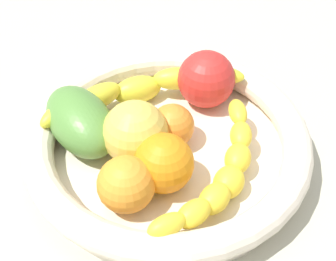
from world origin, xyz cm
name	(u,v)px	position (x,y,z in cm)	size (l,w,h in cm)	color
kitchen_counter	(168,166)	(0.00, 0.00, 1.50)	(120.00, 120.00, 3.00)	#B0AD96
fruit_bowl	(168,143)	(0.00, 0.00, 5.70)	(33.74, 33.74, 5.23)	beige
banana_draped_left	(222,174)	(7.74, 3.47, 7.19)	(16.00, 17.05, 4.38)	yellow
banana_draped_right	(140,89)	(-8.65, -0.93, 7.53)	(8.08, 27.46, 5.02)	yellow
orange_front	(164,163)	(4.97, -2.19, 8.09)	(6.66, 6.66, 6.66)	orange
orange_mid_left	(126,184)	(6.30, -6.74, 7.85)	(6.18, 6.18, 6.18)	orange
orange_mid_right	(172,126)	(-0.92, 0.83, 7.43)	(5.34, 5.34, 5.34)	orange
mango_green	(80,121)	(-4.69, -9.37, 7.95)	(12.06, 7.10, 6.39)	#558A3A
apple_yellow	(136,134)	(0.22, -3.93, 8.57)	(7.62, 7.62, 7.62)	#E2C04D
tomato_red	(206,79)	(-6.71, 7.51, 8.50)	(7.48, 7.48, 7.48)	red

